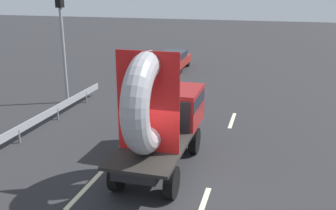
{
  "coord_description": "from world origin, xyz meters",
  "views": [
    {
      "loc": [
        3.0,
        -10.26,
        5.93
      ],
      "look_at": [
        -0.39,
        1.93,
        1.96
      ],
      "focal_mm": 40.74,
      "sensor_mm": 36.0,
      "label": 1
    }
  ],
  "objects": [
    {
      "name": "ground_plane",
      "position": [
        0.0,
        0.0,
        0.0
      ],
      "size": [
        120.0,
        120.0,
        0.0
      ],
      "primitive_type": "plane",
      "color": "#28282B"
    },
    {
      "name": "flatbed_truck",
      "position": [
        -0.39,
        1.04,
        1.99
      ],
      "size": [
        2.02,
        5.3,
        4.2
      ],
      "color": "black",
      "rests_on": "ground_plane"
    },
    {
      "name": "distant_sedan",
      "position": [
        -4.03,
        16.63,
        0.72
      ],
      "size": [
        1.76,
        4.1,
        1.34
      ],
      "color": "black",
      "rests_on": "ground_plane"
    },
    {
      "name": "traffic_light",
      "position": [
        -7.33,
        6.98,
        3.78
      ],
      "size": [
        0.42,
        0.36,
        5.8
      ],
      "color": "gray",
      "rests_on": "ground_plane"
    },
    {
      "name": "guardrail",
      "position": [
        -6.38,
        2.98,
        0.52
      ],
      "size": [
        0.1,
        11.35,
        0.71
      ],
      "color": "gray",
      "rests_on": "ground_plane"
    },
    {
      "name": "lane_dash_left_near",
      "position": [
        -2.21,
        -0.92,
        0.0
      ],
      "size": [
        0.16,
        2.5,
        0.01
      ],
      "primitive_type": "cube",
      "rotation": [
        0.0,
        0.0,
        1.57
      ],
      "color": "beige",
      "rests_on": "ground_plane"
    },
    {
      "name": "lane_dash_left_far",
      "position": [
        -2.21,
        6.67,
        0.0
      ],
      "size": [
        0.16,
        2.61,
        0.01
      ],
      "primitive_type": "cube",
      "rotation": [
        0.0,
        0.0,
        1.57
      ],
      "color": "beige",
      "rests_on": "ground_plane"
    },
    {
      "name": "lane_dash_right_near",
      "position": [
        1.43,
        -1.16,
        0.0
      ],
      "size": [
        0.16,
        2.46,
        0.01
      ],
      "primitive_type": "cube",
      "rotation": [
        0.0,
        0.0,
        1.57
      ],
      "color": "beige",
      "rests_on": "ground_plane"
    },
    {
      "name": "lane_dash_right_far",
      "position": [
        1.43,
        6.46,
        0.0
      ],
      "size": [
        0.16,
        2.12,
        0.01
      ],
      "primitive_type": "cube",
      "rotation": [
        0.0,
        0.0,
        1.57
      ],
      "color": "beige",
      "rests_on": "ground_plane"
    }
  ]
}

